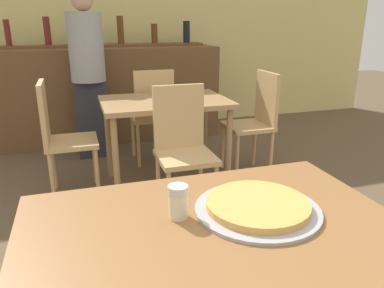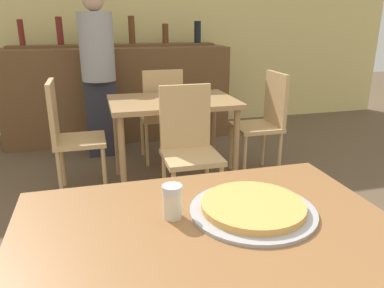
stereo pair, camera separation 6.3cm
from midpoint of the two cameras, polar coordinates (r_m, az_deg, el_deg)
wall_back at (r=5.03m, az=-11.79°, el=18.18°), size 8.00×0.05×2.80m
dining_table_near at (r=1.19m, az=4.64°, el=-16.69°), size 1.20×0.90×0.78m
dining_table_far at (r=3.18m, az=-2.37°, el=5.20°), size 1.05×0.72×0.75m
bar_counter at (r=4.61m, az=-10.67°, el=7.52°), size 2.60×0.56×1.09m
bar_back_shelf at (r=4.68m, az=-10.99°, el=15.21°), size 2.39×0.24×0.35m
chair_far_side_front at (r=2.72m, az=0.13°, el=0.29°), size 0.40×0.40×0.94m
chair_far_side_back at (r=3.71m, az=-4.16°, el=5.17°), size 0.40×0.40×0.94m
chair_far_side_left at (r=3.14m, az=-17.80°, el=1.89°), size 0.40×0.40×0.94m
chair_far_side_right at (r=3.49m, az=11.55°, el=4.01°), size 0.40×0.40×0.94m
pizza_tray at (r=1.28m, az=10.67°, el=-9.56°), size 0.42×0.42×0.04m
cheese_shaker at (r=1.21m, az=-1.50°, el=-8.73°), size 0.07×0.07×0.11m
person_standing at (r=3.97m, az=-13.61°, el=10.90°), size 0.34×0.34×1.67m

